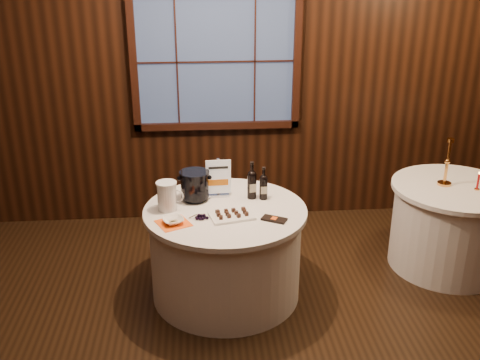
{
  "coord_description": "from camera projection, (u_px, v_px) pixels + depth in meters",
  "views": [
    {
      "loc": [
        -0.2,
        -2.96,
        2.63
      ],
      "look_at": [
        0.11,
        0.9,
        1.05
      ],
      "focal_mm": 42.0,
      "sensor_mm": 36.0,
      "label": 1
    }
  ],
  "objects": [
    {
      "name": "side_table",
      "position": [
        450.0,
        226.0,
        4.95
      ],
      "size": [
        1.08,
        1.08,
        0.77
      ],
      "color": "white",
      "rests_on": "ground"
    },
    {
      "name": "main_table",
      "position": [
        226.0,
        252.0,
        4.52
      ],
      "size": [
        1.28,
        1.28,
        0.77
      ],
      "color": "white",
      "rests_on": "ground"
    },
    {
      "name": "brass_candlestick",
      "position": [
        446.0,
        168.0,
        4.77
      ],
      "size": [
        0.12,
        0.12,
        0.42
      ],
      "color": "#DF9545",
      "rests_on": "side_table"
    },
    {
      "name": "ice_bucket",
      "position": [
        195.0,
        185.0,
        4.48
      ],
      "size": [
        0.24,
        0.24,
        0.25
      ],
      "color": "black",
      "rests_on": "main_table"
    },
    {
      "name": "grape_bunch",
      "position": [
        202.0,
        217.0,
        4.21
      ],
      "size": [
        0.16,
        0.07,
        0.04
      ],
      "rotation": [
        0.0,
        0.0,
        -0.15
      ],
      "color": "black",
      "rests_on": "main_table"
    },
    {
      "name": "chocolate_box",
      "position": [
        274.0,
        219.0,
        4.19
      ],
      "size": [
        0.21,
        0.17,
        0.02
      ],
      "primitive_type": "cube",
      "rotation": [
        0.0,
        0.0,
        -0.5
      ],
      "color": "black",
      "rests_on": "main_table"
    },
    {
      "name": "red_candle",
      "position": [
        478.0,
        183.0,
        4.7
      ],
      "size": [
        0.04,
        0.04,
        0.16
      ],
      "color": "#DF9545",
      "rests_on": "side_table"
    },
    {
      "name": "cracker_bowl",
      "position": [
        173.0,
        221.0,
        4.13
      ],
      "size": [
        0.19,
        0.19,
        0.04
      ],
      "primitive_type": "imported",
      "rotation": [
        0.0,
        0.0,
        0.32
      ],
      "color": "white",
      "rests_on": "orange_napkin"
    },
    {
      "name": "orange_napkin",
      "position": [
        173.0,
        223.0,
        4.14
      ],
      "size": [
        0.3,
        0.3,
        0.0
      ],
      "primitive_type": "cube",
      "rotation": [
        0.0,
        0.0,
        0.45
      ],
      "color": "#FF5C15",
      "rests_on": "main_table"
    },
    {
      "name": "chocolate_plate",
      "position": [
        232.0,
        215.0,
        4.24
      ],
      "size": [
        0.36,
        0.28,
        0.05
      ],
      "rotation": [
        0.0,
        0.0,
        0.23
      ],
      "color": "white",
      "rests_on": "main_table"
    },
    {
      "name": "glass_pitcher",
      "position": [
        167.0,
        196.0,
        4.32
      ],
      "size": [
        0.21,
        0.16,
        0.23
      ],
      "rotation": [
        0.0,
        0.0,
        -0.18
      ],
      "color": "silver",
      "rests_on": "main_table"
    },
    {
      "name": "back_wall",
      "position": [
        216.0,
        72.0,
        5.45
      ],
      "size": [
        6.0,
        0.1,
        3.0
      ],
      "color": "black",
      "rests_on": "ground"
    },
    {
      "name": "port_bottle_right",
      "position": [
        263.0,
        185.0,
        4.51
      ],
      "size": [
        0.07,
        0.07,
        0.27
      ],
      "rotation": [
        0.0,
        0.0,
        0.0
      ],
      "color": "black",
      "rests_on": "main_table"
    },
    {
      "name": "port_bottle_left",
      "position": [
        252.0,
        183.0,
        4.52
      ],
      "size": [
        0.07,
        0.08,
        0.31
      ],
      "rotation": [
        0.0,
        0.0,
        0.16
      ],
      "color": "black",
      "rests_on": "main_table"
    },
    {
      "name": "sign_stand",
      "position": [
        218.0,
        183.0,
        4.57
      ],
      "size": [
        0.2,
        0.1,
        0.33
      ],
      "rotation": [
        0.0,
        0.0,
        0.05
      ],
      "color": "#B8B7BF",
      "rests_on": "main_table"
    }
  ]
}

